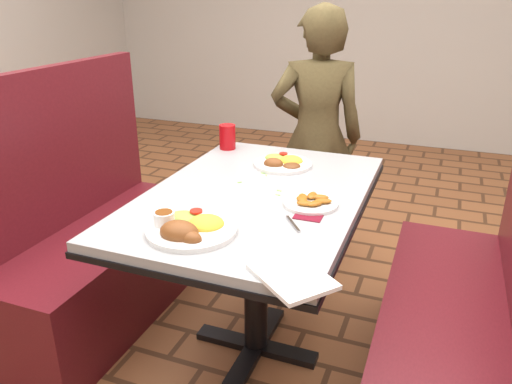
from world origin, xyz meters
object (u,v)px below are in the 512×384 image
at_px(near_dinner_plate, 189,224).
at_px(plantain_plate, 311,202).
at_px(dining_table, 256,215).
at_px(red_tumbler, 227,137).
at_px(booth_bench_right, 459,328).
at_px(booth_bench_left, 99,252).
at_px(far_dinner_plate, 283,160).
at_px(diner_person, 316,138).

relative_size(near_dinner_plate, plantain_plate, 1.48).
bearing_deg(dining_table, red_tumbler, 124.90).
xyz_separation_m(booth_bench_right, red_tumbler, (-1.13, 0.48, 0.48)).
distance_m(booth_bench_left, near_dinner_plate, 0.94).
bearing_deg(dining_table, booth_bench_left, 180.00).
bearing_deg(dining_table, far_dinner_plate, 90.21).
relative_size(dining_table, booth_bench_right, 1.01).
xyz_separation_m(booth_bench_left, plantain_plate, (1.03, -0.05, 0.43)).
bearing_deg(diner_person, red_tumbler, 40.69).
relative_size(booth_bench_right, plantain_plate, 6.03).
bearing_deg(booth_bench_left, diner_person, 51.06).
bearing_deg(diner_person, dining_table, 74.93).
distance_m(booth_bench_right, far_dinner_plate, 0.98).
bearing_deg(plantain_plate, dining_table, 168.42).
height_order(diner_person, far_dinner_plate, diner_person).
bearing_deg(far_dinner_plate, near_dinner_plate, -95.65).
distance_m(dining_table, booth_bench_left, 0.86).
distance_m(booth_bench_left, booth_bench_right, 1.60).
height_order(near_dinner_plate, plantain_plate, near_dinner_plate).
xyz_separation_m(diner_person, near_dinner_plate, (-0.06, -1.37, 0.07)).
bearing_deg(red_tumbler, far_dinner_plate, -23.07).
height_order(near_dinner_plate, red_tumbler, red_tumbler).
bearing_deg(booth_bench_right, booth_bench_left, 180.00).
height_order(booth_bench_left, far_dinner_plate, booth_bench_left).
bearing_deg(booth_bench_left, booth_bench_right, 0.00).
relative_size(diner_person, far_dinner_plate, 5.51).
bearing_deg(diner_person, booth_bench_right, 114.03).
bearing_deg(booth_bench_left, plantain_plate, -2.63).
xyz_separation_m(dining_table, booth_bench_right, (0.80, 0.00, -0.32)).
height_order(dining_table, plantain_plate, plantain_plate).
relative_size(diner_person, near_dinner_plate, 4.83).
relative_size(dining_table, near_dinner_plate, 4.12).
height_order(booth_bench_right, far_dinner_plate, booth_bench_right).
bearing_deg(plantain_plate, booth_bench_left, 177.37).
height_order(dining_table, booth_bench_left, booth_bench_left).
xyz_separation_m(near_dinner_plate, far_dinner_plate, (0.07, 0.74, -0.01)).
height_order(near_dinner_plate, far_dinner_plate, near_dinner_plate).
bearing_deg(far_dinner_plate, booth_bench_right, -23.01).
relative_size(dining_table, plantain_plate, 6.09).
bearing_deg(red_tumbler, plantain_plate, -43.02).
xyz_separation_m(booth_bench_right, near_dinner_plate, (-0.87, -0.40, 0.45)).
relative_size(booth_bench_left, booth_bench_right, 1.00).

